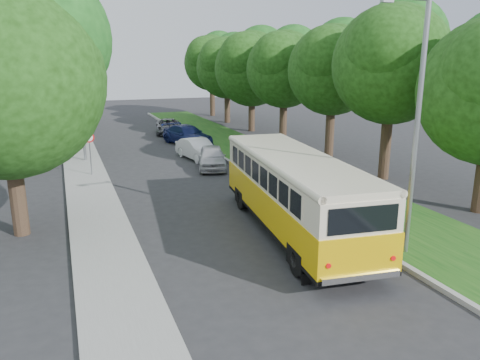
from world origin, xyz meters
name	(u,v)px	position (x,y,z in m)	size (l,w,h in m)	color
ground	(254,245)	(0.00, 0.00, 0.00)	(120.00, 120.00, 0.00)	#2A2A2C
curb	(284,194)	(3.60, 5.00, 0.07)	(0.20, 70.00, 0.15)	gray
grass_verge	(328,189)	(5.95, 5.00, 0.07)	(4.50, 70.00, 0.13)	#134713
sidewalk	(97,216)	(-4.80, 5.00, 0.06)	(2.20, 70.00, 0.12)	gray
treeline	(196,62)	(3.15, 17.99, 5.93)	(24.27, 41.91, 9.46)	#332319
lamppost_near	(415,122)	(4.21, -2.50, 4.37)	(1.71, 0.16, 8.00)	gray
lamppost_far	(78,95)	(-4.70, 16.00, 4.12)	(1.71, 0.16, 7.50)	gray
warning_sign	(90,146)	(-4.50, 11.98, 1.71)	(0.56, 0.10, 2.50)	gray
vintage_bus	(294,195)	(1.77, 0.53, 1.48)	(2.57, 9.97, 2.96)	#EFBA07
car_silver	(212,157)	(2.17, 11.55, 0.66)	(1.56, 3.87, 1.32)	#BAB9BF
car_white	(198,149)	(2.10, 14.23, 0.65)	(1.38, 3.97, 1.31)	white
car_blue	(187,135)	(2.85, 19.65, 0.70)	(1.96, 4.82, 1.40)	navy
car_grey	(168,126)	(2.65, 25.20, 0.61)	(2.02, 4.39, 1.22)	#56585E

